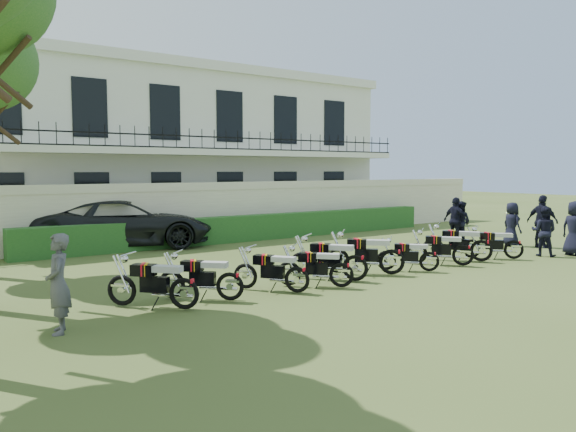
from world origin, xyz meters
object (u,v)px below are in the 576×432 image
motorcycle_5 (392,256)px  motorcycle_1 (230,279)px  officer_2 (542,221)px  officer_3 (512,224)px  motorcycle_4 (355,261)px  motorcycle_9 (514,245)px  inspector (58,284)px  motorcycle_2 (297,273)px  motorcycle_0 (184,286)px  officer_5 (456,221)px  officer_1 (544,231)px  motorcycle_3 (342,269)px  motorcycle_7 (463,250)px  motorcycle_6 (429,257)px  motorcycle_8 (482,245)px  officer_0 (575,228)px  suv (124,223)px  officer_4 (461,222)px

motorcycle_5 → motorcycle_1: bearing=135.8°
officer_2 → officer_3: (-0.50, 0.88, -0.14)m
motorcycle_4 → motorcycle_5: size_ratio=1.11×
motorcycle_4 → officer_3: 9.23m
motorcycle_9 → inspector: (-13.46, 0.09, 0.40)m
motorcycle_2 → motorcycle_0: bearing=143.5°
motorcycle_1 → officer_5: size_ratio=0.80×
officer_1 → officer_3: officer_1 is taller
motorcycle_3 → motorcycle_7: 4.83m
motorcycle_6 → officer_5: bearing=-12.6°
motorcycle_0 → motorcycle_8: bearing=-40.8°
motorcycle_6 → officer_0: officer_0 is taller
motorcycle_8 → motorcycle_9: bearing=-49.1°
motorcycle_0 → officer_0: officer_0 is taller
motorcycle_4 → motorcycle_9: motorcycle_4 is taller
motorcycle_4 → inspector: (-7.10, -0.25, 0.34)m
motorcycle_2 → suv: size_ratio=0.26×
motorcycle_4 → motorcycle_8: motorcycle_8 is taller
officer_2 → officer_0: bearing=148.0°
motorcycle_5 → officer_3: 7.87m
motorcycle_0 → inspector: size_ratio=0.91×
officer_4 → motorcycle_4: bearing=108.2°
motorcycle_9 → officer_1: 1.49m
officer_0 → officer_4: bearing=7.8°
motorcycle_9 → officer_4: size_ratio=0.88×
motorcycle_3 → officer_4: 9.80m
motorcycle_3 → suv: 9.99m
motorcycle_0 → motorcycle_2: motorcycle_0 is taller
officer_3 → motorcycle_5: bearing=116.0°
officer_4 → officer_1: bearing=168.5°
officer_2 → officer_4: (-1.23, 2.56, -0.15)m
motorcycle_0 → motorcycle_5: motorcycle_5 is taller
motorcycle_0 → motorcycle_9: 11.05m
suv → officer_1: (10.27, -9.97, -0.06)m
motorcycle_1 → officer_0: size_ratio=0.79×
motorcycle_3 → motorcycle_6: size_ratio=1.08×
motorcycle_2 → officer_2: officer_2 is taller
motorcycle_1 → motorcycle_2: 1.62m
motorcycle_6 → motorcycle_8: 2.56m
motorcycle_9 → officer_0: size_ratio=0.79×
motorcycle_4 → motorcycle_6: size_ratio=1.36×
officer_5 → motorcycle_2: bearing=108.6°
motorcycle_9 → officer_3: size_ratio=0.88×
officer_1 → officer_4: bearing=-28.7°
motorcycle_6 → inspector: bearing=136.6°
motorcycle_2 → motorcycle_8: size_ratio=0.92×
motorcycle_4 → officer_5: 8.54m
motorcycle_4 → officer_2: bearing=-31.2°
motorcycle_6 → motorcycle_7: size_ratio=0.82×
motorcycle_1 → motorcycle_4: (3.57, -0.03, 0.04)m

